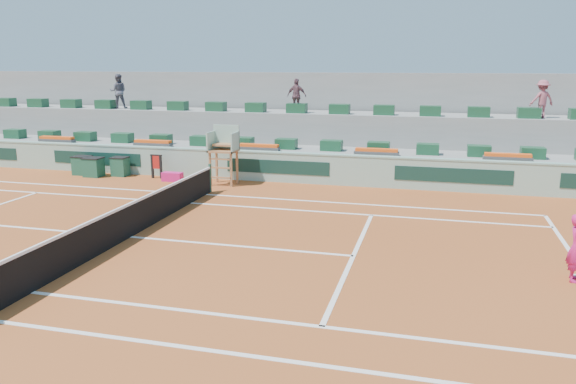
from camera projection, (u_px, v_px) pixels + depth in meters
The scene contains 19 objects.
ground at pixel (131, 237), 16.03m from camera, with size 90.00×90.00×0.00m, color #95451C.
seating_tier_lower at pixel (250, 157), 25.98m from camera, with size 36.00×4.00×1.20m, color gray.
seating_tier_upper at pixel (260, 138), 27.33m from camera, with size 36.00×2.40×2.60m, color gray.
stadium_back_wall at pixel (269, 116), 28.63m from camera, with size 36.00×0.40×4.40m, color gray.
player_bag at pixel (172, 177), 23.56m from camera, with size 0.85×0.38×0.38m, color #D71C75.
spectator_left at pixel (118, 91), 28.33m from camera, with size 0.83×0.65×1.72m, color #535461.
spectator_mid at pixel (297, 96), 25.81m from camera, with size 0.92×0.38×1.57m, color #704B56.
spectator_right at pixel (542, 99), 23.36m from camera, with size 1.02×0.59×1.58m, color #A3515F.
court_lines at pixel (131, 237), 16.03m from camera, with size 23.89×11.09×0.01m.
tennis_net at pixel (129, 219), 15.91m from camera, with size 0.10×11.97×1.10m.
advertising_hoarding at pixel (234, 165), 23.89m from camera, with size 36.00×0.34×1.26m.
umpire_chair at pixel (224, 147), 22.75m from camera, with size 1.10×0.90×2.40m.
seat_row_lower at pixel (243, 142), 24.95m from camera, with size 32.90×0.60×0.44m.
seat_row_upper at pixel (256, 107), 26.42m from camera, with size 32.90×0.60×0.44m.
flower_planters at pixel (205, 145), 24.58m from camera, with size 26.80×0.36×0.28m.
drink_cooler_a at pixel (120, 166), 24.64m from camera, with size 0.69×0.60×0.84m.
drink_cooler_b at pixel (93, 167), 24.50m from camera, with size 0.78×0.68×0.84m.
drink_cooler_c at pixel (82, 165), 24.92m from camera, with size 0.75×0.65×0.84m.
towel_rack at pixel (156, 164), 24.08m from camera, with size 0.53×0.09×1.03m.
Camera 1 is at (8.26, -13.68, 4.85)m, focal length 35.00 mm.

